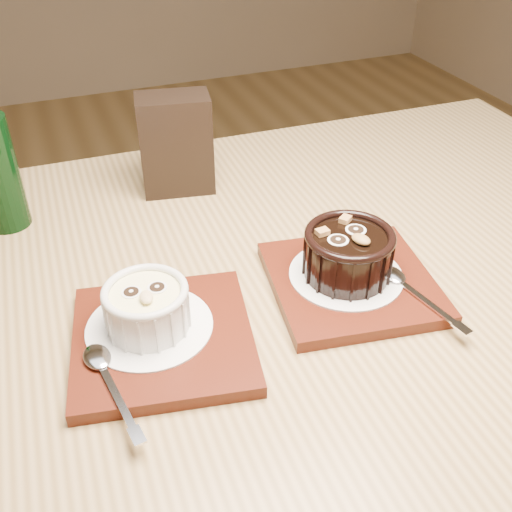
{
  "coord_description": "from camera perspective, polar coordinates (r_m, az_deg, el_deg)",
  "views": [
    {
      "loc": [
        -0.32,
        -0.74,
        1.18
      ],
      "look_at": [
        -0.13,
        -0.27,
        0.81
      ],
      "focal_mm": 42.0,
      "sensor_mm": 36.0,
      "label": 1
    }
  ],
  "objects": [
    {
      "name": "spoon_right",
      "position": [
        0.68,
        14.77,
        -3.2
      ],
      "size": [
        0.05,
        0.14,
        0.01
      ],
      "primitive_type": null,
      "rotation": [
        0.0,
        0.0,
        0.19
      ],
      "color": "white",
      "rests_on": "tray_right"
    },
    {
      "name": "tray_left",
      "position": [
        0.62,
        -8.83,
        -7.82
      ],
      "size": [
        0.21,
        0.21,
        0.01
      ],
      "primitive_type": "cube",
      "rotation": [
        0.0,
        0.0,
        -0.18
      ],
      "color": "#4B180C",
      "rests_on": "table"
    },
    {
      "name": "ground",
      "position": [
        1.43,
        1.19,
        -19.86
      ],
      "size": [
        5.0,
        5.0,
        0.0
      ],
      "primitive_type": "plane",
      "color": "brown",
      "rests_on": "ground"
    },
    {
      "name": "ramekin_dark",
      "position": [
        0.67,
        8.79,
        0.41
      ],
      "size": [
        0.1,
        0.1,
        0.06
      ],
      "rotation": [
        0.0,
        0.0,
        0.37
      ],
      "color": "black",
      "rests_on": "doily_right"
    },
    {
      "name": "ramekin_white",
      "position": [
        0.61,
        -10.36,
        -4.68
      ],
      "size": [
        0.09,
        0.09,
        0.05
      ],
      "rotation": [
        0.0,
        0.0,
        -0.08
      ],
      "color": "silver",
      "rests_on": "doily_left"
    },
    {
      "name": "doily_right",
      "position": [
        0.69,
        8.55,
        -1.76
      ],
      "size": [
        0.13,
        0.13,
        0.0
      ],
      "primitive_type": "cylinder",
      "color": "white",
      "rests_on": "tray_right"
    },
    {
      "name": "doily_left",
      "position": [
        0.63,
        -10.1,
        -6.6
      ],
      "size": [
        0.13,
        0.13,
        0.0
      ],
      "primitive_type": "cylinder",
      "color": "white",
      "rests_on": "tray_left"
    },
    {
      "name": "tray_right",
      "position": [
        0.7,
        9.05,
        -2.49
      ],
      "size": [
        0.2,
        0.2,
        0.01
      ],
      "primitive_type": "cube",
      "rotation": [
        0.0,
        0.0,
        -0.15
      ],
      "color": "#4B180C",
      "rests_on": "table"
    },
    {
      "name": "spoon_left",
      "position": [
        0.58,
        -13.82,
        -11.42
      ],
      "size": [
        0.05,
        0.14,
        0.01
      ],
      "primitive_type": null,
      "rotation": [
        0.0,
        0.0,
        0.16
      ],
      "color": "white",
      "rests_on": "tray_left"
    },
    {
      "name": "table",
      "position": [
        0.76,
        0.68,
        -8.09
      ],
      "size": [
        1.21,
        0.82,
        0.75
      ],
      "rotation": [
        0.0,
        0.0,
        -0.02
      ],
      "color": "olive",
      "rests_on": "ground"
    },
    {
      "name": "condiment_stand",
      "position": [
        0.86,
        -7.65,
        10.51
      ],
      "size": [
        0.11,
        0.08,
        0.14
      ],
      "primitive_type": "cube",
      "rotation": [
        0.0,
        0.0,
        -0.18
      ],
      "color": "black",
      "rests_on": "table"
    }
  ]
}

